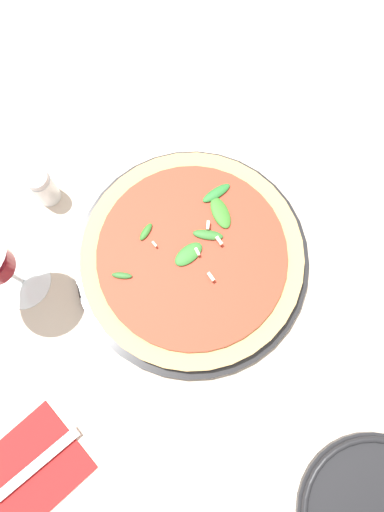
# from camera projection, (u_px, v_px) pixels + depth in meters

# --- Properties ---
(ground_plane) EXTENTS (6.00, 6.00, 0.00)m
(ground_plane) POSITION_uv_depth(u_px,v_px,m) (169.00, 250.00, 0.66)
(ground_plane) COLOR beige
(pizza_arugula_main) EXTENTS (0.31, 0.31, 0.05)m
(pizza_arugula_main) POSITION_uv_depth(u_px,v_px,m) (192.00, 258.00, 0.65)
(pizza_arugula_main) COLOR black
(pizza_arugula_main) RESTS_ON ground_plane
(napkin) EXTENTS (0.17, 0.13, 0.01)m
(napkin) POSITION_uv_depth(u_px,v_px,m) (19.00, 480.00, 0.59)
(napkin) COLOR #B21E1E
(napkin) RESTS_ON ground_plane
(fork) EXTENTS (0.19, 0.05, 0.00)m
(fork) POSITION_uv_depth(u_px,v_px,m) (12.00, 485.00, 0.59)
(fork) COLOR silver
(fork) RESTS_ON ground_plane
(shaker_pepper) EXTENTS (0.03, 0.03, 0.07)m
(shaker_pepper) POSITION_uv_depth(u_px,v_px,m) (43.00, 187.00, 0.65)
(shaker_pepper) COLOR silver
(shaker_pepper) RESTS_ON ground_plane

